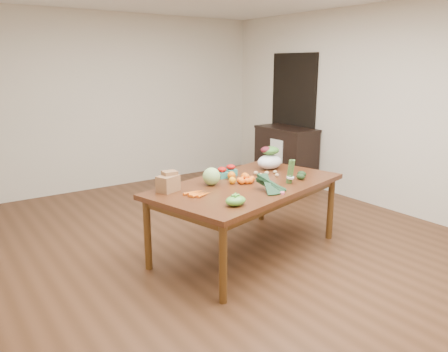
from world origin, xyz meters
TOP-DOWN VIEW (x-y plane):
  - floor at (0.00, 0.00)m, footprint 6.00×6.00m
  - room_walls at (0.00, 0.00)m, footprint 5.02×6.02m
  - dining_table at (0.04, -0.31)m, footprint 2.21×1.57m
  - doorway_dark at (2.48, 1.60)m, footprint 0.02×1.00m
  - cabinet at (2.22, 1.46)m, footprint 0.52×1.02m
  - dish_towel at (1.96, 1.40)m, footprint 0.02×0.28m
  - paper_bag at (-0.75, -0.10)m, footprint 0.31×0.28m
  - cabbage at (-0.28, -0.15)m, footprint 0.18×0.18m
  - strawberry_basket_a at (-0.04, 0.02)m, footprint 0.13×0.13m
  - strawberry_basket_b at (0.10, 0.06)m, footprint 0.13×0.13m
  - orange_a at (-0.09, -0.24)m, footprint 0.07×0.07m
  - orange_b at (0.00, -0.09)m, footprint 0.09×0.09m
  - orange_c at (0.11, -0.19)m, footprint 0.08×0.08m
  - mandarin_cluster at (0.05, -0.28)m, footprint 0.22×0.22m
  - carrots at (-0.57, -0.36)m, footprint 0.26×0.24m
  - snap_pea_bag at (-0.48, -0.81)m, footprint 0.19×0.14m
  - kale_bunch at (0.06, -0.69)m, footprint 0.41×0.47m
  - asparagus_bundle at (0.40, -0.56)m, footprint 0.11×0.13m
  - potato_a at (0.32, -0.18)m, footprint 0.05×0.04m
  - potato_b at (0.47, -0.28)m, footprint 0.04×0.04m
  - potato_c at (0.43, -0.15)m, footprint 0.05×0.05m
  - potato_d at (0.34, -0.09)m, footprint 0.05×0.05m
  - potato_e at (0.55, -0.17)m, footprint 0.05×0.04m
  - avocado_a at (0.59, -0.51)m, footprint 0.09×0.11m
  - avocado_b at (0.67, -0.45)m, footprint 0.10×0.12m
  - salad_bag at (0.64, 0.04)m, footprint 0.35×0.30m

SIDE VIEW (x-z plane):
  - floor at x=0.00m, z-range 0.00..0.00m
  - dining_table at x=0.04m, z-range 0.00..0.75m
  - cabinet at x=2.22m, z-range 0.00..0.94m
  - dish_towel at x=1.96m, z-range 0.33..0.78m
  - carrots at x=-0.57m, z-range 0.75..0.78m
  - potato_b at x=0.47m, z-range 0.75..0.79m
  - potato_e at x=0.55m, z-range 0.75..0.79m
  - potato_a at x=0.32m, z-range 0.75..0.79m
  - potato_c at x=0.43m, z-range 0.75..0.79m
  - potato_d at x=0.34m, z-range 0.75..0.79m
  - avocado_a at x=0.59m, z-range 0.75..0.81m
  - avocado_b at x=0.67m, z-range 0.75..0.82m
  - orange_a at x=-0.09m, z-range 0.75..0.82m
  - orange_c at x=0.11m, z-range 0.75..0.83m
  - snap_pea_bag at x=-0.48m, z-range 0.75..0.84m
  - orange_b at x=0.00m, z-range 0.75..0.84m
  - strawberry_basket_a at x=-0.04m, z-range 0.75..0.84m
  - strawberry_basket_b at x=0.10m, z-range 0.75..0.84m
  - mandarin_cluster at x=0.05m, z-range 0.75..0.85m
  - kale_bunch at x=0.06m, z-range 0.75..0.91m
  - cabbage at x=-0.28m, z-range 0.75..0.93m
  - paper_bag at x=-0.75m, z-range 0.75..0.94m
  - salad_bag at x=0.64m, z-range 0.75..0.99m
  - asparagus_bundle at x=0.40m, z-range 0.75..1.00m
  - doorway_dark at x=2.48m, z-range 0.00..2.10m
  - room_walls at x=0.00m, z-range 0.00..2.70m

